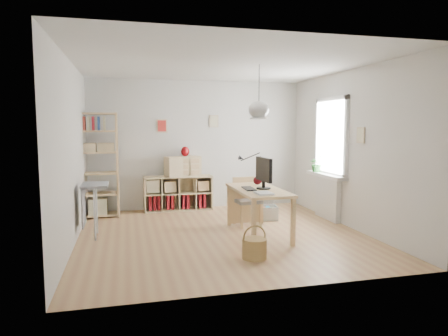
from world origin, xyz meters
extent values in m
plane|color=tan|center=(0.00, 0.00, 0.00)|extent=(4.50, 4.50, 0.00)
plane|color=silver|center=(0.00, 2.25, 1.35)|extent=(4.50, 0.00, 4.50)
plane|color=silver|center=(0.00, -2.25, 1.35)|extent=(4.50, 0.00, 4.50)
plane|color=silver|center=(-2.25, 0.00, 1.35)|extent=(0.00, 4.50, 4.50)
plane|color=silver|center=(2.25, 0.00, 1.35)|extent=(0.00, 4.50, 4.50)
plane|color=silver|center=(0.00, 0.00, 2.70)|extent=(4.50, 4.50, 0.00)
cylinder|color=black|center=(0.55, -0.15, 2.36)|extent=(0.01, 0.01, 0.68)
ellipsoid|color=silver|center=(0.55, -0.15, 2.00)|extent=(0.32, 0.32, 0.27)
cube|color=white|center=(2.23, 0.60, 1.55)|extent=(0.03, 1.00, 1.30)
cube|color=white|center=(2.21, 0.06, 1.55)|extent=(0.06, 0.08, 1.46)
cube|color=white|center=(2.21, 1.14, 1.55)|extent=(0.06, 0.08, 1.46)
cube|color=white|center=(2.21, 0.60, 2.24)|extent=(0.06, 1.16, 0.08)
cube|color=white|center=(2.21, 0.60, 0.86)|extent=(0.06, 1.16, 0.08)
cube|color=silver|center=(2.19, 0.60, 0.40)|extent=(0.10, 0.80, 0.80)
cube|color=white|center=(2.14, 0.60, 0.83)|extent=(0.22, 1.20, 0.06)
cube|color=#E0B481|center=(0.55, -0.15, 0.73)|extent=(0.70, 1.50, 0.04)
cube|color=#E0B481|center=(0.25, -0.85, 0.35)|extent=(0.06, 0.06, 0.71)
cube|color=#E0B481|center=(0.25, 0.55, 0.35)|extent=(0.06, 0.06, 0.71)
cube|color=#E0B481|center=(0.85, -0.85, 0.35)|extent=(0.06, 0.06, 0.71)
cube|color=#E0B481|center=(0.85, 0.55, 0.35)|extent=(0.06, 0.06, 0.71)
cube|color=tan|center=(-0.45, 2.04, 0.01)|extent=(1.40, 0.38, 0.03)
cube|color=tan|center=(-0.45, 2.04, 0.70)|extent=(1.40, 0.38, 0.03)
cube|color=tan|center=(-1.14, 2.04, 0.36)|extent=(0.03, 0.38, 0.72)
cube|color=tan|center=(0.23, 2.04, 0.36)|extent=(0.03, 0.38, 0.72)
cube|color=tan|center=(-0.45, 2.22, 0.36)|extent=(1.40, 0.02, 0.72)
cube|color=maroon|center=(-1.03, 2.06, 0.19)|extent=(0.06, 0.26, 0.30)
cube|color=maroon|center=(-0.94, 2.06, 0.19)|extent=(0.05, 0.26, 0.30)
cube|color=maroon|center=(-0.86, 2.06, 0.19)|extent=(0.05, 0.26, 0.30)
cube|color=maroon|center=(-0.67, 2.06, 0.19)|extent=(0.05, 0.26, 0.30)
cube|color=maroon|center=(-0.58, 2.06, 0.19)|extent=(0.05, 0.26, 0.30)
cube|color=maroon|center=(-0.35, 2.06, 0.19)|extent=(0.06, 0.26, 0.30)
cube|color=maroon|center=(-0.26, 2.06, 0.19)|extent=(0.06, 0.26, 0.30)
cube|color=maroon|center=(0.00, 2.06, 0.19)|extent=(0.06, 0.26, 0.30)
cube|color=maroon|center=(0.09, 2.06, 0.19)|extent=(0.05, 0.26, 0.30)
cube|color=#E0B481|center=(-2.41, 1.80, 1.00)|extent=(0.04, 0.38, 2.00)
cube|color=#E0B481|center=(-1.65, 1.80, 1.00)|extent=(0.04, 0.38, 2.00)
cube|color=#E0B481|center=(-2.03, 1.80, 0.05)|extent=(0.76, 0.38, 0.03)
cube|color=#E0B481|center=(-2.03, 1.80, 0.45)|extent=(0.76, 0.38, 0.03)
cube|color=#E0B481|center=(-2.03, 1.80, 0.85)|extent=(0.76, 0.38, 0.03)
cube|color=#E0B481|center=(-2.03, 1.80, 1.25)|extent=(0.76, 0.38, 0.03)
cube|color=#E0B481|center=(-2.03, 1.80, 1.65)|extent=(0.76, 0.38, 0.03)
cube|color=#E0B481|center=(-2.03, 1.80, 1.98)|extent=(0.76, 0.38, 0.03)
cube|color=navy|center=(-2.31, 1.80, 1.79)|extent=(0.04, 0.18, 0.26)
cube|color=maroon|center=(-2.23, 1.80, 1.79)|extent=(0.04, 0.18, 0.26)
cube|color=beige|center=(-2.15, 1.80, 1.79)|extent=(0.04, 0.18, 0.26)
cube|color=maroon|center=(-2.07, 1.80, 1.79)|extent=(0.04, 0.18, 0.26)
cube|color=navy|center=(-1.97, 1.80, 1.79)|extent=(0.04, 0.18, 0.26)
cube|color=beige|center=(-1.87, 1.80, 1.79)|extent=(0.04, 0.18, 0.26)
cube|color=#99999C|center=(-1.97, 0.35, 0.83)|extent=(0.40, 0.55, 0.04)
cylinder|color=silver|center=(-1.97, 0.13, 0.41)|extent=(0.03, 0.03, 0.82)
cylinder|color=silver|center=(-1.97, 0.57, 0.41)|extent=(0.03, 0.03, 0.82)
cube|color=#99999C|center=(-2.15, 0.35, 0.50)|extent=(0.02, 0.50, 0.62)
cube|color=#99999C|center=(0.56, 0.46, 0.44)|extent=(0.45, 0.45, 0.06)
cube|color=#E0B481|center=(0.40, 0.27, 0.21)|extent=(0.04, 0.04, 0.41)
cube|color=#E0B481|center=(0.37, 0.62, 0.21)|extent=(0.04, 0.04, 0.41)
cube|color=#E0B481|center=(0.76, 0.30, 0.21)|extent=(0.04, 0.04, 0.41)
cube|color=#E0B481|center=(0.72, 0.65, 0.21)|extent=(0.04, 0.04, 0.41)
cube|color=#E0B481|center=(0.55, 0.64, 0.66)|extent=(0.41, 0.07, 0.37)
cylinder|color=#9B7B46|center=(0.14, -1.23, 0.13)|extent=(0.32, 0.32, 0.27)
torus|color=#9B7B46|center=(0.14, -1.23, 0.29)|extent=(0.33, 0.06, 0.33)
cube|color=silver|center=(1.00, 0.84, 0.01)|extent=(0.55, 0.42, 0.02)
cube|color=silver|center=(0.77, 0.89, 0.13)|extent=(0.08, 0.34, 0.26)
cube|color=silver|center=(1.24, 0.80, 0.13)|extent=(0.08, 0.34, 0.26)
cube|color=silver|center=(0.97, 0.68, 0.13)|extent=(0.49, 0.10, 0.26)
cube|color=silver|center=(1.03, 1.00, 0.13)|extent=(0.49, 0.10, 0.26)
cube|color=silver|center=(1.06, 1.15, 0.37)|extent=(0.52, 0.25, 0.32)
sphere|color=yellow|center=(0.88, 0.81, 0.19)|extent=(0.11, 0.11, 0.11)
sphere|color=#1A83B8|center=(1.09, 0.87, 0.19)|extent=(0.11, 0.11, 0.11)
sphere|color=#DF501B|center=(0.98, 0.83, 0.19)|extent=(0.11, 0.11, 0.11)
sphere|color=green|center=(1.12, 0.75, 0.19)|extent=(0.11, 0.11, 0.11)
cylinder|color=black|center=(0.63, -0.17, 0.76)|extent=(0.23, 0.23, 0.02)
cylinder|color=black|center=(0.63, -0.17, 0.82)|extent=(0.05, 0.05, 0.10)
cube|color=black|center=(0.63, -0.17, 1.06)|extent=(0.08, 0.58, 0.38)
cube|color=black|center=(0.40, -0.15, 0.76)|extent=(0.18, 0.42, 0.02)
cylinder|color=black|center=(0.81, 0.52, 0.77)|extent=(0.07, 0.07, 0.04)
cylinder|color=black|center=(0.81, 0.52, 1.00)|extent=(0.02, 0.02, 0.45)
cone|color=black|center=(0.44, 0.42, 1.20)|extent=(0.11, 0.08, 0.10)
sphere|color=#46090F|center=(0.69, 0.30, 0.82)|extent=(0.14, 0.14, 0.14)
cube|color=white|center=(0.47, -0.64, 0.76)|extent=(0.24, 0.29, 0.03)
cube|color=tan|center=(-0.35, 2.04, 0.92)|extent=(0.77, 0.49, 0.40)
ellipsoid|color=maroon|center=(-0.30, 2.04, 1.23)|extent=(0.17, 0.17, 0.20)
imported|color=#215922|center=(2.12, 0.95, 1.02)|extent=(0.33, 0.30, 0.32)
camera|label=1|loc=(-1.48, -6.12, 1.75)|focal=32.00mm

